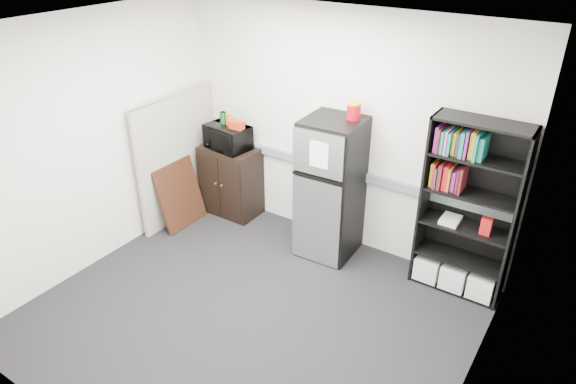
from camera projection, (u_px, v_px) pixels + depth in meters
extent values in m
plane|color=black|center=(249.00, 316.00, 5.03)|extent=(4.00, 4.00, 0.00)
cube|color=white|center=(341.00, 132.00, 5.68)|extent=(4.00, 0.02, 2.70)
cube|color=white|center=(481.00, 274.00, 3.42)|extent=(0.02, 3.50, 2.70)
cube|color=white|center=(93.00, 144.00, 5.37)|extent=(0.02, 3.50, 2.70)
cube|color=white|center=(236.00, 33.00, 3.76)|extent=(4.00, 3.50, 0.02)
cube|color=gray|center=(338.00, 170.00, 5.87)|extent=(3.92, 0.05, 0.10)
cube|color=white|center=(314.00, 109.00, 5.75)|extent=(0.14, 0.00, 0.10)
cube|color=black|center=(425.00, 199.00, 5.21)|extent=(0.02, 0.34, 1.85)
cube|color=black|center=(515.00, 224.00, 4.78)|extent=(0.02, 0.34, 1.85)
cube|color=black|center=(473.00, 204.00, 5.11)|extent=(0.90, 0.02, 1.85)
cube|color=black|center=(485.00, 122.00, 4.56)|extent=(0.90, 0.34, 0.02)
cube|color=black|center=(454.00, 285.00, 5.42)|extent=(0.85, 0.32, 0.03)
cube|color=black|center=(459.00, 258.00, 5.26)|extent=(0.85, 0.32, 0.03)
cube|color=black|center=(465.00, 227.00, 5.08)|extent=(0.85, 0.32, 0.02)
cube|color=black|center=(471.00, 194.00, 4.91)|extent=(0.85, 0.32, 0.02)
cube|color=black|center=(478.00, 159.00, 4.73)|extent=(0.85, 0.32, 0.02)
cube|color=silver|center=(429.00, 266.00, 5.49)|extent=(0.25, 0.30, 0.25)
cube|color=silver|center=(455.00, 275.00, 5.35)|extent=(0.25, 0.30, 0.25)
cube|color=silver|center=(482.00, 284.00, 5.22)|extent=(0.25, 0.30, 0.25)
cube|color=gray|center=(178.00, 159.00, 6.37)|extent=(0.05, 1.30, 1.60)
cube|color=#B2B2B7|center=(171.00, 96.00, 5.99)|extent=(0.06, 1.30, 0.02)
cube|color=black|center=(231.00, 180.00, 6.61)|extent=(0.73, 0.46, 0.91)
cube|color=black|center=(209.00, 184.00, 6.53)|extent=(0.34, 0.01, 0.80)
cube|color=black|center=(230.00, 191.00, 6.36)|extent=(0.34, 0.01, 0.80)
cylinder|color=#B2B2B7|center=(215.00, 183.00, 6.44)|extent=(0.02, 0.02, 0.02)
cylinder|color=#B2B2B7|center=(221.00, 185.00, 6.39)|extent=(0.02, 0.02, 0.02)
imported|color=black|center=(227.00, 137.00, 6.31)|extent=(0.58, 0.43, 0.30)
cube|color=#1B6034|center=(223.00, 118.00, 6.27)|extent=(0.07, 0.05, 0.15)
cube|color=#0C3812|center=(223.00, 118.00, 6.27)|extent=(0.07, 0.05, 0.15)
cube|color=orange|center=(229.00, 119.00, 6.23)|extent=(0.08, 0.07, 0.14)
cube|color=red|center=(237.00, 125.00, 6.13)|extent=(0.18, 0.10, 0.10)
cube|color=black|center=(331.00, 189.00, 5.67)|extent=(0.63, 0.63, 1.59)
cube|color=silver|center=(318.00, 154.00, 5.18)|extent=(0.58, 0.05, 0.48)
cube|color=silver|center=(316.00, 223.00, 5.56)|extent=(0.58, 0.05, 1.02)
cube|color=black|center=(316.00, 178.00, 5.30)|extent=(0.58, 0.03, 0.03)
cube|color=white|center=(319.00, 155.00, 5.16)|extent=(0.21, 0.01, 0.28)
cube|color=black|center=(334.00, 120.00, 5.29)|extent=(0.63, 0.63, 0.02)
cylinder|color=#B00812|center=(354.00, 111.00, 5.25)|extent=(0.14, 0.14, 0.18)
cylinder|color=gold|center=(354.00, 102.00, 5.20)|extent=(0.15, 0.15, 0.02)
cube|color=black|center=(180.00, 194.00, 6.37)|extent=(0.24, 0.64, 0.81)
cube|color=beige|center=(181.00, 194.00, 6.36)|extent=(0.18, 0.55, 0.68)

